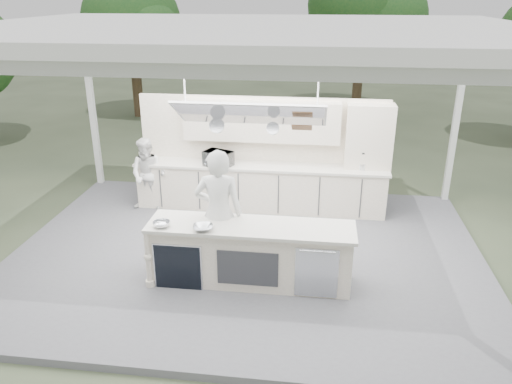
# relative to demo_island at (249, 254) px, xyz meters

# --- Properties ---
(ground) EXTENTS (90.00, 90.00, 0.00)m
(ground) POSITION_rel_demo_island_xyz_m (-0.18, 0.91, -0.60)
(ground) COLOR #4E583C
(ground) RESTS_ON ground
(stage_deck) EXTENTS (8.00, 6.00, 0.12)m
(stage_deck) POSITION_rel_demo_island_xyz_m (-0.18, 0.91, -0.54)
(stage_deck) COLOR #5A5A5E
(stage_deck) RESTS_ON ground
(tent) EXTENTS (8.20, 6.20, 3.86)m
(tent) POSITION_rel_demo_island_xyz_m (-0.18, 0.90, 3.11)
(tent) COLOR white
(tent) RESTS_ON ground
(demo_island) EXTENTS (3.10, 0.79, 0.95)m
(demo_island) POSITION_rel_demo_island_xyz_m (0.00, 0.00, 0.00)
(demo_island) COLOR white
(demo_island) RESTS_ON stage_deck
(back_counter) EXTENTS (5.08, 0.72, 0.95)m
(back_counter) POSITION_rel_demo_island_xyz_m (-0.18, 2.81, 0.00)
(back_counter) COLOR white
(back_counter) RESTS_ON stage_deck
(back_wall_unit) EXTENTS (5.05, 0.48, 2.25)m
(back_wall_unit) POSITION_rel_demo_island_xyz_m (0.27, 3.03, 0.98)
(back_wall_unit) COLOR white
(back_wall_unit) RESTS_ON stage_deck
(tree_cluster) EXTENTS (19.55, 9.40, 5.85)m
(tree_cluster) POSITION_rel_demo_island_xyz_m (-0.34, 10.68, 2.69)
(tree_cluster) COLOR #493C24
(tree_cluster) RESTS_ON ground
(head_chef) EXTENTS (0.76, 0.53, 2.03)m
(head_chef) POSITION_rel_demo_island_xyz_m (-0.51, 0.25, 0.54)
(head_chef) COLOR silver
(head_chef) RESTS_ON stage_deck
(sous_chef) EXTENTS (0.76, 0.61, 1.50)m
(sous_chef) POSITION_rel_demo_island_xyz_m (-2.40, 2.46, 0.27)
(sous_chef) COLOR silver
(sous_chef) RESTS_ON stage_deck
(toaster_oven) EXTENTS (0.64, 0.55, 0.30)m
(toaster_oven) POSITION_rel_demo_island_xyz_m (-1.00, 2.61, 0.62)
(toaster_oven) COLOR silver
(toaster_oven) RESTS_ON back_counter
(bowl_large) EXTENTS (0.36, 0.36, 0.07)m
(bowl_large) POSITION_rel_demo_island_xyz_m (-0.64, -0.24, 0.51)
(bowl_large) COLOR silver
(bowl_large) RESTS_ON demo_island
(bowl_small) EXTENTS (0.33, 0.33, 0.08)m
(bowl_small) POSITION_rel_demo_island_xyz_m (-1.28, -0.20, 0.51)
(bowl_small) COLOR silver
(bowl_small) RESTS_ON demo_island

